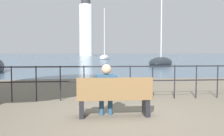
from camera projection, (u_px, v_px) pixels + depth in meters
The scene contains 8 objects.
ground_plane at pixel (114, 116), 5.66m from camera, with size 1000.00×1000.00×0.00m, color #706656.
harbor_water at pixel (88, 54), 162.61m from camera, with size 600.00×300.00×0.01m.
park_bench at pixel (114, 98), 5.58m from camera, with size 1.67×0.45×0.90m.
seated_person_left at pixel (106, 88), 5.62m from camera, with size 0.45×0.35×1.18m.
promenade_railing at pixel (107, 77), 7.56m from camera, with size 15.51×0.04×1.05m.
sailboat_0 at pixel (161, 62), 29.05m from camera, with size 5.67×8.92×9.66m.
sailboat_1 at pixel (104, 58), 50.19m from camera, with size 3.01×6.08×10.60m.
harbor_lighthouse at pixel (86, 27), 102.24m from camera, with size 5.43×5.43×25.41m.
Camera 1 is at (-0.60, -5.55, 1.45)m, focal length 40.00 mm.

